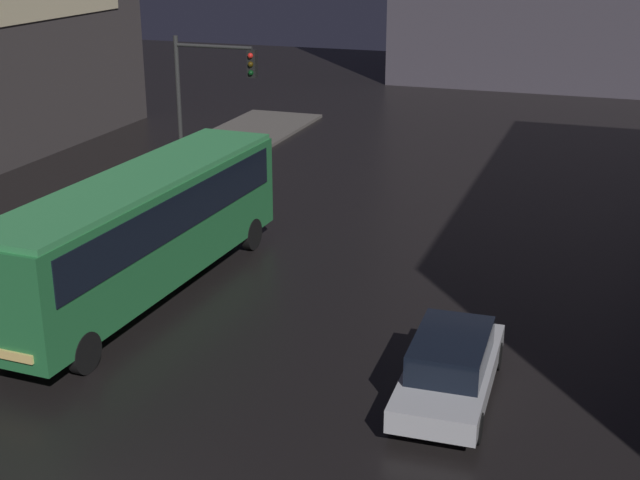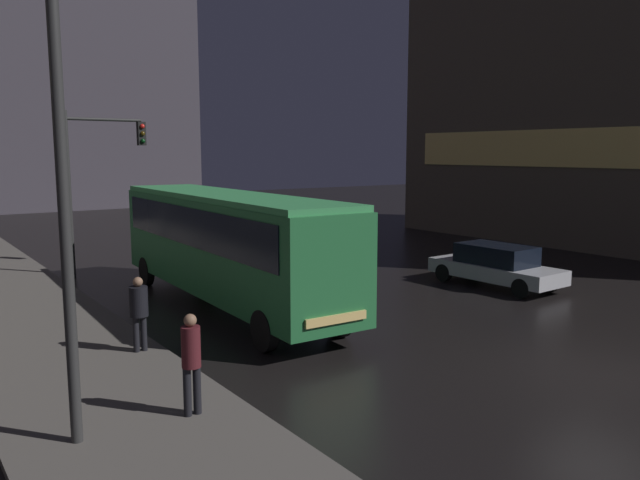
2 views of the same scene
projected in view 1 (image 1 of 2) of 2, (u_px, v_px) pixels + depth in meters
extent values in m
cube|color=#236B38|center=(144.00, 230.00, 24.03)|extent=(2.81, 11.68, 2.73)
cube|color=black|center=(143.00, 208.00, 23.82)|extent=(2.83, 10.76, 1.10)
cube|color=#399252|center=(141.00, 178.00, 23.54)|extent=(2.75, 11.45, 0.16)
cube|color=#F4CC72|center=(2.00, 353.00, 19.26)|extent=(1.64, 0.17, 0.20)
cylinder|color=black|center=(85.00, 353.00, 20.29)|extent=(0.29, 1.01, 1.00)
cylinder|color=black|center=(9.00, 337.00, 21.03)|extent=(0.29, 1.01, 1.00)
cylinder|color=black|center=(252.00, 234.00, 27.99)|extent=(0.29, 1.01, 1.00)
cylinder|color=black|center=(192.00, 226.00, 28.73)|extent=(0.29, 1.01, 1.00)
cube|color=#B7B7BC|center=(450.00, 374.00, 19.22)|extent=(1.94, 4.72, 0.50)
cube|color=black|center=(451.00, 350.00, 19.02)|extent=(1.61, 2.61, 0.66)
cylinder|color=black|center=(476.00, 428.00, 17.60)|extent=(0.22, 0.65, 0.64)
cylinder|color=black|center=(395.00, 415.00, 18.06)|extent=(0.22, 0.65, 0.64)
cylinder|color=black|center=(496.00, 356.00, 20.53)|extent=(0.22, 0.65, 0.64)
cylinder|color=black|center=(426.00, 346.00, 20.99)|extent=(0.22, 0.65, 0.64)
cylinder|color=#2D2D2D|center=(180.00, 126.00, 30.93)|extent=(0.16, 0.16, 6.16)
cylinder|color=#2D2D2D|center=(213.00, 46.00, 29.56)|extent=(2.79, 0.12, 0.12)
cube|color=black|center=(252.00, 64.00, 29.30)|extent=(0.30, 0.24, 0.90)
sphere|color=red|center=(250.00, 56.00, 29.08)|extent=(0.18, 0.18, 0.18)
sphere|color=#3B2B07|center=(251.00, 64.00, 29.18)|extent=(0.18, 0.18, 0.18)
sphere|color=black|center=(251.00, 73.00, 29.27)|extent=(0.18, 0.18, 0.18)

